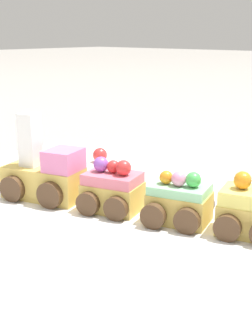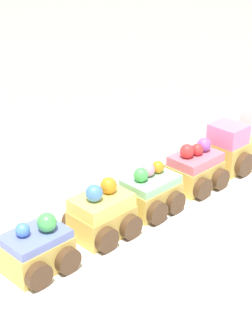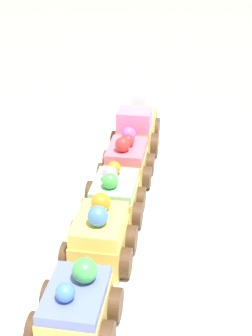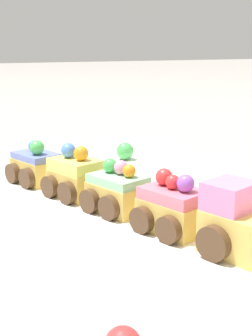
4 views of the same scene
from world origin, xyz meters
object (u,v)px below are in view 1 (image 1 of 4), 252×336
object	(u,v)px
cake_car_mint	(180,203)
cake_car_strawberry	(113,191)
cake_train_locomotive	(39,175)
cake_car_lemon	(252,212)
gumball_red	(100,155)

from	to	relation	value
cake_car_mint	cake_car_strawberry	bearing A→B (deg)	-0.15
cake_train_locomotive	cake_car_lemon	bearing A→B (deg)	-179.99
cake_car_strawberry	cake_car_lemon	bearing A→B (deg)	-179.97
cake_train_locomotive	cake_car_lemon	world-z (taller)	cake_train_locomotive
cake_train_locomotive	gumball_red	world-z (taller)	cake_train_locomotive
cake_train_locomotive	cake_car_mint	distance (m)	0.18
cake_car_mint	cake_train_locomotive	bearing A→B (deg)	-0.08
cake_car_strawberry	cake_car_mint	world-z (taller)	cake_car_strawberry
cake_car_mint	gumball_red	size ratio (longest dim) A/B	3.39
cake_train_locomotive	cake_car_lemon	xyz separation A→B (m)	(-0.25, -0.07, -0.00)
cake_car_strawberry	cake_train_locomotive	bearing A→B (deg)	-0.02
cake_train_locomotive	cake_car_lemon	size ratio (longest dim) A/B	1.69
cake_car_lemon	gumball_red	bearing A→B (deg)	-33.17
gumball_red	cake_car_lemon	bearing A→B (deg)	162.84
cake_car_mint	gumball_red	distance (m)	0.26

